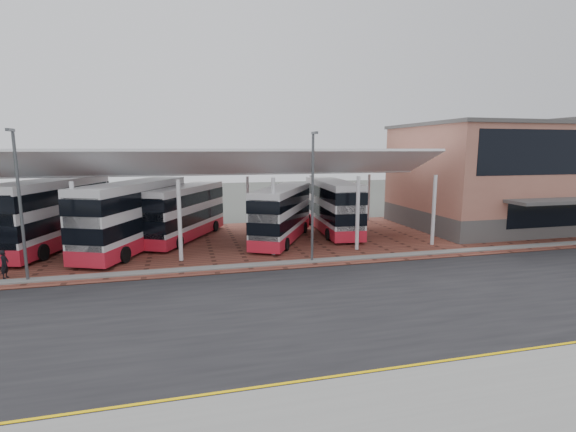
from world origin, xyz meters
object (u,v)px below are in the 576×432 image
object	(u,v)px
bus_4	(282,214)
bus_5	(332,206)
terminal	(507,175)
bus_3	(185,213)
bus_1	(54,214)
pedestrian	(5,264)
bus_2	(134,216)

from	to	relation	value
bus_4	bus_5	size ratio (longest dim) A/B	0.92
terminal	bus_3	distance (m)	28.80
bus_1	pedestrian	bearing A→B (deg)	-78.33
bus_5	pedestrian	distance (m)	23.27
bus_3	pedestrian	xyz separation A→B (m)	(-9.66, -8.09, -1.28)
terminal	bus_1	world-z (taller)	terminal
terminal	bus_1	distance (m)	37.79
bus_1	bus_3	bearing A→B (deg)	19.86
bus_4	terminal	bearing A→B (deg)	31.43
bus_2	pedestrian	distance (m)	8.47
bus_2	bus_4	world-z (taller)	bus_2
bus_5	bus_1	bearing A→B (deg)	-173.87
bus_2	bus_3	size ratio (longest dim) A/B	1.15
terminal	bus_4	distance (m)	21.59
bus_5	pedestrian	size ratio (longest dim) A/B	6.85
bus_3	bus_5	bearing A→B (deg)	26.52
terminal	bus_2	distance (m)	32.21
bus_3	pedestrian	size ratio (longest dim) A/B	6.38
bus_1	bus_2	bearing A→B (deg)	-3.10
bus_3	bus_4	world-z (taller)	bus_3
bus_4	pedestrian	size ratio (longest dim) A/B	6.29
pedestrian	bus_3	bearing A→B (deg)	-43.10
terminal	bus_5	xyz separation A→B (m)	(-16.47, 1.04, -2.43)
bus_1	bus_5	world-z (taller)	bus_1
bus_1	bus_2	world-z (taller)	bus_1
terminal	bus_4	bearing A→B (deg)	-176.71
terminal	bus_3	world-z (taller)	terminal
terminal	pedestrian	distance (m)	39.11
bus_2	bus_4	bearing A→B (deg)	24.29
bus_4	bus_5	world-z (taller)	bus_5
bus_5	pedestrian	xyz separation A→B (m)	(-21.84, -7.90, -1.38)
bus_1	pedestrian	world-z (taller)	bus_1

